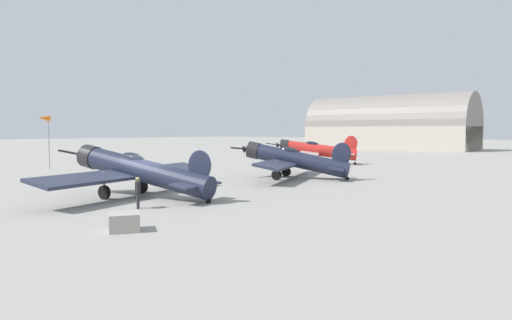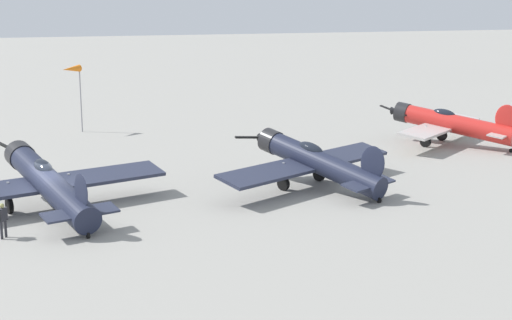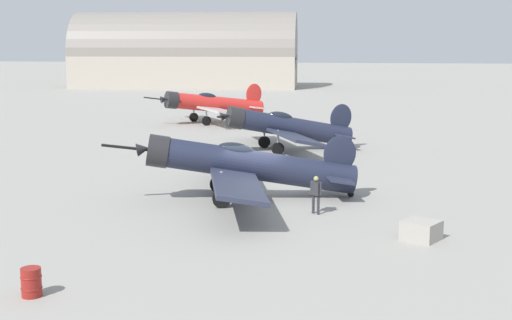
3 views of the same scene
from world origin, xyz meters
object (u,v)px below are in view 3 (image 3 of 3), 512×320
(airplane_foreground, at_px, (244,165))
(airplane_mid_apron, at_px, (285,127))
(ground_crew_mechanic, at_px, (316,191))
(fuel_drum, at_px, (31,282))
(airplane_far_line, at_px, (211,104))
(equipment_crate, at_px, (421,230))

(airplane_foreground, height_order, airplane_mid_apron, airplane_mid_apron)
(airplane_mid_apron, bearing_deg, ground_crew_mechanic, 76.33)
(airplane_mid_apron, bearing_deg, fuel_drum, 57.15)
(airplane_mid_apron, relative_size, airplane_far_line, 1.19)
(airplane_foreground, height_order, airplane_far_line, airplane_far_line)
(airplane_mid_apron, relative_size, ground_crew_mechanic, 7.73)
(ground_crew_mechanic, xyz_separation_m, fuel_drum, (7.35, 10.67, -0.55))
(airplane_mid_apron, distance_m, equipment_crate, 21.23)
(ground_crew_mechanic, distance_m, fuel_drum, 12.97)
(ground_crew_mechanic, distance_m, equipment_crate, 5.21)
(equipment_crate, distance_m, fuel_drum, 13.54)
(airplane_far_line, height_order, fuel_drum, airplane_far_line)
(airplane_foreground, height_order, fuel_drum, airplane_foreground)
(equipment_crate, bearing_deg, airplane_mid_apron, -70.77)
(airplane_mid_apron, relative_size, fuel_drum, 14.86)
(airplane_far_line, relative_size, ground_crew_mechanic, 6.48)
(airplane_far_line, distance_m, ground_crew_mechanic, 33.27)
(airplane_mid_apron, height_order, equipment_crate, airplane_mid_apron)
(airplane_foreground, bearing_deg, ground_crew_mechanic, 132.09)
(ground_crew_mechanic, height_order, equipment_crate, ground_crew_mechanic)
(airplane_far_line, xyz_separation_m, fuel_drum, (-3.59, 42.08, -1.23))
(airplane_mid_apron, xyz_separation_m, equipment_crate, (-6.98, 20.01, -1.22))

